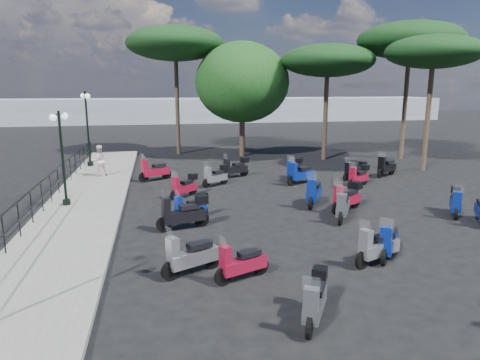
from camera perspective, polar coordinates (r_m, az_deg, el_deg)
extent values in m
plane|color=black|center=(13.98, 4.53, -7.05)|extent=(120.00, 120.00, 0.00)
cube|color=slate|center=(16.60, -20.73, -4.40)|extent=(3.00, 30.00, 0.15)
cylinder|color=black|center=(13.37, -28.99, -6.38)|extent=(0.04, 0.04, 1.10)
cylinder|color=black|center=(14.62, -27.39, -4.69)|extent=(0.04, 0.04, 1.10)
cylinder|color=black|center=(15.89, -26.05, -3.27)|extent=(0.04, 0.04, 1.10)
cylinder|color=black|center=(17.17, -24.91, -2.05)|extent=(0.04, 0.04, 1.10)
cylinder|color=black|center=(18.46, -23.93, -1.01)|extent=(0.04, 0.04, 1.10)
cylinder|color=black|center=(19.77, -23.08, -0.10)|extent=(0.04, 0.04, 1.10)
cylinder|color=black|center=(21.08, -22.34, 0.69)|extent=(0.04, 0.04, 1.10)
cylinder|color=black|center=(22.40, -21.68, 1.40)|extent=(0.04, 0.04, 1.10)
cylinder|color=black|center=(23.72, -21.10, 2.02)|extent=(0.04, 0.04, 1.10)
cylinder|color=black|center=(25.05, -20.57, 2.58)|extent=(0.04, 0.04, 1.10)
cylinder|color=black|center=(26.39, -20.10, 3.08)|extent=(0.04, 0.04, 1.10)
cylinder|color=black|center=(27.72, -19.68, 3.53)|extent=(0.04, 0.04, 1.10)
cylinder|color=black|center=(29.06, -19.29, 3.94)|extent=(0.04, 0.04, 1.10)
cube|color=black|center=(16.41, -25.63, -0.85)|extent=(0.04, 26.00, 0.04)
cube|color=black|center=(16.53, -25.46, -2.64)|extent=(0.04, 26.00, 0.04)
cylinder|color=black|center=(17.87, -22.12, -2.73)|extent=(0.29, 0.29, 0.22)
cylinder|color=black|center=(17.53, -22.57, 2.63)|extent=(0.10, 0.10, 3.61)
cylinder|color=black|center=(17.35, -23.03, 8.06)|extent=(0.29, 0.78, 0.04)
sphere|color=white|center=(17.71, -22.35, 7.90)|extent=(0.25, 0.25, 0.25)
sphere|color=white|center=(17.01, -23.68, 7.63)|extent=(0.25, 0.25, 0.25)
cylinder|color=black|center=(26.05, -19.32, 2.07)|extent=(0.34, 0.34, 0.25)
cylinder|color=black|center=(25.79, -19.64, 6.40)|extent=(0.12, 0.12, 4.21)
cylinder|color=black|center=(25.68, -19.96, 10.72)|extent=(0.41, 0.89, 0.04)
sphere|color=white|center=(26.14, -20.20, 10.49)|extent=(0.29, 0.29, 0.29)
sphere|color=white|center=(25.22, -19.67, 10.48)|extent=(0.29, 0.29, 0.29)
imported|color=silver|center=(22.86, -18.26, 2.48)|extent=(0.94, 0.85, 1.58)
cylinder|color=black|center=(10.78, -9.25, -11.87)|extent=(0.49, 0.31, 0.49)
cylinder|color=black|center=(11.36, -3.66, -10.43)|extent=(0.49, 0.31, 0.49)
cube|color=#B0B0BC|center=(11.01, -6.17, -10.20)|extent=(1.35, 0.91, 0.35)
cube|color=black|center=(10.98, -5.41, -8.61)|extent=(0.69, 0.55, 0.14)
cube|color=#B0B0BC|center=(10.63, -8.94, -9.44)|extent=(0.34, 0.38, 0.72)
plane|color=white|center=(10.44, -9.33, -7.16)|extent=(0.25, 0.39, 0.38)
cylinder|color=black|center=(14.14, -10.11, -5.87)|extent=(0.53, 0.23, 0.52)
cylinder|color=black|center=(14.51, -5.16, -5.25)|extent=(0.53, 0.23, 0.52)
cube|color=black|center=(14.27, -7.42, -4.79)|extent=(1.45, 0.70, 0.37)
cube|color=black|center=(14.24, -6.75, -3.55)|extent=(0.71, 0.47, 0.15)
cube|color=black|center=(14.01, -9.84, -3.90)|extent=(0.31, 0.37, 0.75)
plane|color=white|center=(13.87, -10.18, -2.01)|extent=(0.18, 0.42, 0.40)
cube|color=black|center=(14.32, -5.14, -2.61)|extent=(0.44, 0.43, 0.28)
cylinder|color=black|center=(17.95, -8.71, -1.99)|extent=(0.39, 0.37, 0.44)
cylinder|color=black|center=(18.72, -6.30, -1.32)|extent=(0.39, 0.37, 0.44)
cube|color=maroon|center=(18.33, -7.40, -1.12)|extent=(1.10, 1.04, 0.31)
cube|color=black|center=(18.38, -7.08, -0.24)|extent=(0.60, 0.58, 0.13)
cube|color=maroon|center=(17.90, -8.59, -0.63)|extent=(0.34, 0.34, 0.65)
plane|color=white|center=(17.78, -8.76, 0.65)|extent=(0.29, 0.31, 0.34)
cube|color=black|center=(18.60, -6.31, 0.46)|extent=(0.43, 0.43, 0.24)
cylinder|color=black|center=(21.55, -12.74, 0.36)|extent=(0.50, 0.33, 0.51)
cylinder|color=black|center=(22.12, -9.77, 0.80)|extent=(0.50, 0.33, 0.51)
cube|color=maroon|center=(21.81, -11.14, 1.10)|extent=(1.40, 0.97, 0.36)
cube|color=black|center=(21.84, -10.75, 1.93)|extent=(0.72, 0.58, 0.15)
cube|color=maroon|center=(21.49, -12.60, 1.67)|extent=(0.36, 0.39, 0.75)
plane|color=white|center=(21.38, -12.82, 2.92)|extent=(0.26, 0.40, 0.40)
cylinder|color=black|center=(8.60, 9.25, -18.77)|extent=(0.30, 0.44, 0.45)
cylinder|color=black|center=(9.57, 10.44, -15.38)|extent=(0.30, 0.44, 0.45)
cube|color=#55595D|center=(9.04, 9.97, -15.92)|extent=(0.88, 1.21, 0.32)
cube|color=black|center=(9.06, 10.20, -13.99)|extent=(0.52, 0.63, 0.13)
cube|color=#55595D|center=(8.45, 9.45, -16.02)|extent=(0.35, 0.32, 0.65)
plane|color=white|center=(8.21, 9.49, -13.62)|extent=(0.35, 0.24, 0.35)
cube|color=black|center=(9.32, 10.60, -12.07)|extent=(0.42, 0.42, 0.24)
cylinder|color=black|center=(10.42, -2.30, -12.76)|extent=(0.45, 0.26, 0.44)
cylinder|color=black|center=(10.98, 2.76, -11.39)|extent=(0.45, 0.26, 0.44)
cube|color=maroon|center=(10.64, 0.51, -11.19)|extent=(1.23, 0.75, 0.31)
cube|color=black|center=(10.62, 1.23, -9.72)|extent=(0.62, 0.47, 0.13)
cube|color=maroon|center=(10.28, -1.96, -10.52)|extent=(0.29, 0.33, 0.65)
plane|color=white|center=(10.10, -2.25, -8.40)|extent=(0.20, 0.35, 0.34)
cylinder|color=black|center=(15.05, -8.39, -4.86)|extent=(0.42, 0.27, 0.42)
cylinder|color=black|center=(15.58, -5.01, -4.17)|extent=(0.42, 0.27, 0.42)
cube|color=navy|center=(15.29, -6.54, -3.91)|extent=(1.16, 0.80, 0.30)
cube|color=black|center=(15.30, -6.09, -2.92)|extent=(0.59, 0.48, 0.12)
cube|color=navy|center=(14.97, -8.20, -3.32)|extent=(0.30, 0.33, 0.62)
plane|color=white|center=(14.84, -8.43, -1.88)|extent=(0.22, 0.33, 0.33)
cube|color=black|center=(15.44, -5.00, -2.14)|extent=(0.40, 0.39, 0.23)
cylinder|color=black|center=(19.93, -4.49, -0.43)|extent=(0.42, 0.33, 0.45)
cylinder|color=black|center=(20.66, -2.14, 0.06)|extent=(0.42, 0.33, 0.45)
cube|color=#B0B0BC|center=(20.29, -3.20, 0.30)|extent=(1.18, 0.94, 0.32)
cube|color=black|center=(20.34, -2.88, 1.09)|extent=(0.62, 0.54, 0.13)
cube|color=#B0B0BC|center=(19.89, -4.35, 0.81)|extent=(0.33, 0.35, 0.65)
plane|color=white|center=(19.77, -4.49, 1.97)|extent=(0.26, 0.33, 0.35)
cube|color=black|center=(20.55, -2.12, 1.69)|extent=(0.43, 0.42, 0.24)
cylinder|color=black|center=(21.80, -1.95, 0.75)|extent=(0.47, 0.28, 0.47)
cylinder|color=black|center=(22.45, 0.58, 1.10)|extent=(0.47, 0.28, 0.47)
cube|color=black|center=(22.11, -0.56, 1.39)|extent=(1.30, 0.82, 0.33)
cube|color=black|center=(22.15, -0.21, 2.14)|extent=(0.66, 0.51, 0.14)
cube|color=black|center=(21.76, -1.78, 1.94)|extent=(0.32, 0.36, 0.69)
plane|color=white|center=(21.65, -1.92, 3.07)|extent=(0.22, 0.37, 0.36)
cube|color=black|center=(22.34, 0.62, 2.68)|extent=(0.43, 0.42, 0.25)
cylinder|color=black|center=(15.01, 13.24, -4.97)|extent=(0.34, 0.48, 0.49)
cylinder|color=black|center=(16.19, 13.73, -3.72)|extent=(0.34, 0.48, 0.49)
cube|color=#55595D|center=(15.60, 13.55, -3.63)|extent=(0.97, 1.32, 0.35)
cube|color=black|center=(15.69, 13.67, -2.45)|extent=(0.58, 0.69, 0.14)
cube|color=#55595D|center=(14.96, 13.36, -3.16)|extent=(0.38, 0.35, 0.72)
plane|color=white|center=(14.79, 13.42, -1.50)|extent=(0.38, 0.27, 0.38)
cylinder|color=black|center=(16.20, 12.76, -3.66)|extent=(0.47, 0.34, 0.49)
cylinder|color=black|center=(17.20, 15.12, -2.85)|extent=(0.47, 0.34, 0.49)
cube|color=maroon|center=(16.69, 14.11, -2.60)|extent=(1.32, 0.99, 0.35)
cube|color=black|center=(16.76, 14.49, -1.54)|extent=(0.69, 0.58, 0.14)
cube|color=maroon|center=(16.15, 13.00, -1.99)|extent=(0.35, 0.38, 0.72)
plane|color=white|center=(15.99, 12.96, -0.42)|extent=(0.27, 0.38, 0.38)
cube|color=black|center=(17.06, 15.28, -0.71)|extent=(0.47, 0.46, 0.27)
cylinder|color=black|center=(21.15, 6.70, 0.32)|extent=(0.37, 0.44, 0.48)
cylinder|color=black|center=(22.26, 7.76, 0.91)|extent=(0.37, 0.44, 0.48)
cube|color=navy|center=(21.72, 7.30, 1.11)|extent=(1.07, 1.24, 0.34)
cube|color=black|center=(21.82, 7.47, 1.91)|extent=(0.61, 0.66, 0.14)
cube|color=navy|center=(21.13, 6.81, 1.59)|extent=(0.37, 0.36, 0.70)
plane|color=white|center=(21.00, 6.78, 2.77)|extent=(0.35, 0.30, 0.37)
cube|color=black|center=(22.16, 7.83, 2.54)|extent=(0.46, 0.47, 0.26)
cylinder|color=black|center=(11.70, 16.01, -10.24)|extent=(0.48, 0.28, 0.48)
cylinder|color=black|center=(12.60, 19.55, -8.82)|extent=(0.48, 0.28, 0.48)
cube|color=#96999E|center=(12.12, 18.05, -8.65)|extent=(1.33, 0.83, 0.34)
cube|color=black|center=(12.15, 18.64, -7.22)|extent=(0.67, 0.52, 0.14)
cube|color=#96999E|center=(11.59, 16.40, -8.02)|extent=(0.32, 0.36, 0.70)
plane|color=white|center=(11.40, 16.35, -5.96)|extent=(0.22, 0.38, 0.37)
cylinder|color=black|center=(12.09, 18.66, -9.69)|extent=(0.37, 0.43, 0.47)
cylinder|color=black|center=(13.19, 19.50, -7.88)|extent=(0.37, 0.43, 0.47)
cube|color=navy|center=(12.62, 19.19, -7.92)|extent=(1.06, 1.21, 0.34)
cube|color=black|center=(12.69, 19.40, -6.50)|extent=(0.60, 0.65, 0.14)
cube|color=navy|center=(12.00, 18.87, -7.55)|extent=(0.37, 0.35, 0.69)
plane|color=white|center=(11.81, 18.97, -5.61)|extent=(0.34, 0.30, 0.37)
cylinder|color=black|center=(16.61, 9.40, -3.04)|extent=(0.37, 0.51, 0.53)
cylinder|color=black|center=(17.88, 10.19, -1.95)|extent=(0.37, 0.51, 0.53)
cube|color=navy|center=(17.25, 9.87, -1.79)|extent=(1.07, 1.43, 0.38)
cube|color=black|center=(17.36, 10.02, -0.65)|extent=(0.63, 0.74, 0.16)
cube|color=navy|center=(16.57, 9.52, -1.26)|extent=(0.41, 0.38, 0.78)
plane|color=white|center=(16.40, 9.54, 0.39)|extent=(0.41, 0.29, 0.41)
cylinder|color=black|center=(20.41, 6.90, -0.09)|extent=(0.50, 0.33, 0.51)
cylinder|color=black|center=(21.32, 9.29, 0.37)|extent=(0.50, 0.33, 0.51)
cube|color=navy|center=(20.86, 8.23, 0.68)|extent=(1.38, 0.96, 0.36)
cube|color=black|center=(20.93, 8.60, 1.53)|extent=(0.71, 0.58, 0.15)
cube|color=navy|center=(20.37, 7.10, 1.28)|extent=(0.35, 0.39, 0.74)
plane|color=white|center=(20.24, 7.01, 2.58)|extent=(0.26, 0.39, 0.39)
cylinder|color=black|center=(21.91, 14.02, 0.38)|extent=(0.43, 0.23, 0.43)
cylinder|color=black|center=(22.67, 15.93, 0.68)|extent=(0.43, 0.23, 0.43)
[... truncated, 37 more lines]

